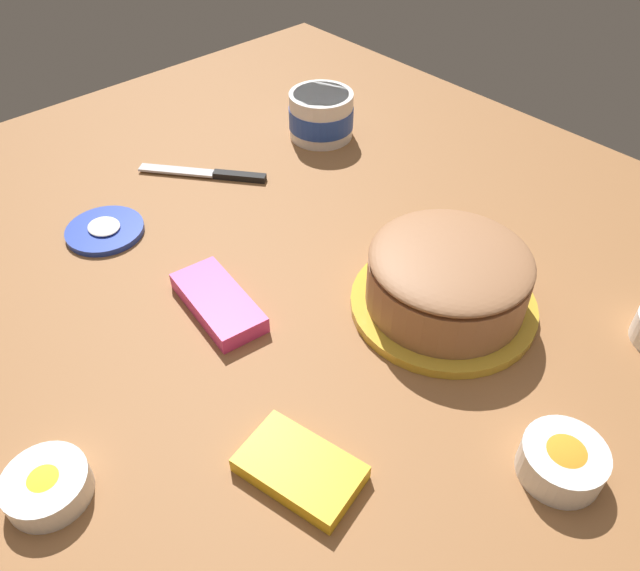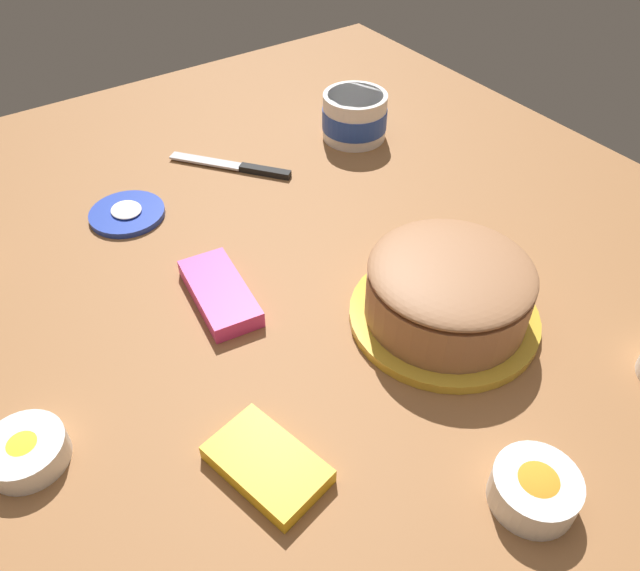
# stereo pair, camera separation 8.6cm
# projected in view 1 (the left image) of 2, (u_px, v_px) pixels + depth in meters

# --- Properties ---
(ground_plane) EXTENTS (1.54, 1.54, 0.00)m
(ground_plane) POSITION_uv_depth(u_px,v_px,m) (255.00, 301.00, 0.89)
(ground_plane) COLOR #936038
(frosted_cake) EXTENTS (0.26, 0.26, 0.11)m
(frosted_cake) POSITION_uv_depth(u_px,v_px,m) (447.00, 281.00, 0.84)
(frosted_cake) COLOR gold
(frosted_cake) RESTS_ON ground_plane
(frosting_tub) EXTENTS (0.13, 0.13, 0.09)m
(frosting_tub) POSITION_uv_depth(u_px,v_px,m) (321.00, 114.00, 1.20)
(frosting_tub) COLOR white
(frosting_tub) RESTS_ON ground_plane
(frosting_tub_lid) EXTENTS (0.12, 0.12, 0.02)m
(frosting_tub_lid) POSITION_uv_depth(u_px,v_px,m) (105.00, 230.00, 1.00)
(frosting_tub_lid) COLOR #233DAD
(frosting_tub_lid) RESTS_ON ground_plane
(spreading_knife) EXTENTS (0.20, 0.16, 0.01)m
(spreading_knife) POSITION_uv_depth(u_px,v_px,m) (214.00, 174.00, 1.12)
(spreading_knife) COLOR silver
(spreading_knife) RESTS_ON ground_plane
(sprinkle_bowl_yellow) EXTENTS (0.09, 0.09, 0.03)m
(sprinkle_bowl_yellow) POSITION_uv_depth(u_px,v_px,m) (47.00, 485.00, 0.66)
(sprinkle_bowl_yellow) COLOR white
(sprinkle_bowl_yellow) RESTS_ON ground_plane
(sprinkle_bowl_orange) EXTENTS (0.09, 0.09, 0.04)m
(sprinkle_bowl_orange) POSITION_uv_depth(u_px,v_px,m) (563.00, 460.00, 0.67)
(sprinkle_bowl_orange) COLOR white
(sprinkle_bowl_orange) RESTS_ON ground_plane
(candy_box_lower) EXTENTS (0.17, 0.09, 0.03)m
(candy_box_lower) POSITION_uv_depth(u_px,v_px,m) (218.00, 302.00, 0.87)
(candy_box_lower) COLOR #E53D8E
(candy_box_lower) RESTS_ON ground_plane
(candy_box_upper) EXTENTS (0.15, 0.11, 0.02)m
(candy_box_upper) POSITION_uv_depth(u_px,v_px,m) (300.00, 469.00, 0.68)
(candy_box_upper) COLOR yellow
(candy_box_upper) RESTS_ON ground_plane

